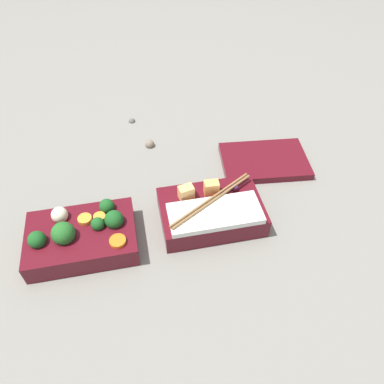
{
  "coord_description": "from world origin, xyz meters",
  "views": [
    {
      "loc": [
        -0.01,
        -0.48,
        0.6
      ],
      "look_at": [
        0.1,
        0.03,
        0.04
      ],
      "focal_mm": 35.0,
      "sensor_mm": 36.0,
      "label": 1
    }
  ],
  "objects": [
    {
      "name": "bento_lid",
      "position": [
        0.29,
        0.13,
        0.01
      ],
      "size": [
        0.21,
        0.15,
        0.02
      ],
      "primitive_type": "cube",
      "rotation": [
        0.0,
        0.0,
        -0.1
      ],
      "color": "#510F19",
      "rests_on": "ground_plane"
    },
    {
      "name": "ground_plane",
      "position": [
        0.0,
        0.0,
        0.0
      ],
      "size": [
        3.0,
        3.0,
        0.0
      ],
      "primitive_type": "plane",
      "color": "slate"
    },
    {
      "name": "bento_tray_vegetable",
      "position": [
        -0.13,
        -0.02,
        0.03
      ],
      "size": [
        0.2,
        0.14,
        0.08
      ],
      "color": "#510F19",
      "rests_on": "ground_plane"
    },
    {
      "name": "pebble_1",
      "position": [
        0.0,
        0.36,
        0.0
      ],
      "size": [
        0.02,
        0.02,
        0.02
      ],
      "primitive_type": "sphere",
      "color": "#595651",
      "rests_on": "ground_plane"
    },
    {
      "name": "pebble_0",
      "position": [
        0.03,
        0.25,
        0.01
      ],
      "size": [
        0.02,
        0.02,
        0.02
      ],
      "primitive_type": "sphere",
      "color": "#7A6B5B",
      "rests_on": "ground_plane"
    },
    {
      "name": "bento_tray_rice",
      "position": [
        0.13,
        -0.01,
        0.03
      ],
      "size": [
        0.2,
        0.14,
        0.07
      ],
      "color": "#510F19",
      "rests_on": "ground_plane"
    }
  ]
}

